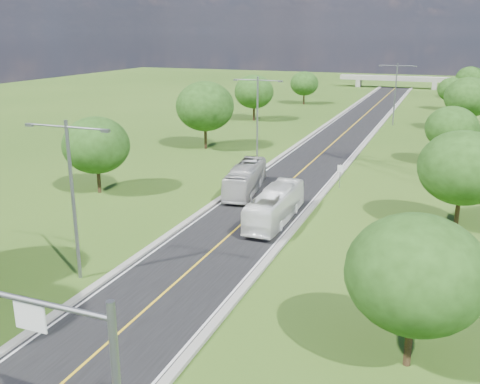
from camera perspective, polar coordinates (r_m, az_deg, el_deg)
The scene contains 22 objects.
ground at distance 75.85m, azimuth 9.97°, elevation 5.20°, with size 260.00×260.00×0.00m, color #2B4C15.
road at distance 81.63m, azimuth 10.85°, elevation 5.99°, with size 8.00×150.00×0.06m, color black.
curb_left at distance 82.48m, azimuth 7.94°, elevation 6.29°, with size 0.50×150.00×0.22m, color gray.
curb_right at distance 80.96m, azimuth 13.82°, elevation 5.77°, with size 0.50×150.00×0.22m, color gray.
signal_mast at distance 19.05m, azimuth -18.63°, elevation -15.96°, with size 8.54×0.33×7.20m.
speed_limit_sign at distance 53.45m, azimuth 10.63°, elevation 2.07°, with size 0.55×0.09×2.40m.
overpass at distance 154.12m, azimuth 16.31°, elevation 11.49°, with size 30.00×3.00×3.20m.
streetlight_near_left at distance 33.59m, azimuth -17.49°, elevation 0.48°, with size 5.90×0.25×10.00m.
streetlight_mid_left at distance 62.14m, azimuth 1.87°, elevation 8.48°, with size 5.90×0.25×10.00m.
streetlight_far_right at distance 91.76m, azimuth 16.26°, elevation 10.53°, with size 5.90×0.25×10.00m.
tree_lb at distance 52.15m, azimuth -15.10°, elevation 4.84°, with size 6.30×6.30×7.33m.
tree_lc at distance 70.18m, azimuth -3.75°, elevation 9.11°, with size 7.56×7.56×8.79m.
tree_ld at distance 93.03m, azimuth 1.50°, elevation 10.64°, with size 6.72×6.72×7.82m.
tree_le at distance 115.16m, azimuth 6.88°, elevation 11.41°, with size 5.88×5.88×6.84m.
tree_ra at distance 25.12m, azimuth 18.24°, elevation -8.29°, with size 6.30×6.30×7.33m.
tree_rb at distance 44.07m, azimuth 22.67°, elevation 2.40°, with size 6.72×6.72×7.82m.
tree_rc at distance 65.77m, azimuth 21.64°, elevation 6.35°, with size 5.88×5.88×6.84m.
tree_rd at distance 89.46m, azimuth 23.19°, elevation 9.27°, with size 7.14×7.14×8.30m.
tree_re at distance 113.43m, azimuth 21.67°, elevation 10.13°, with size 5.46×5.46×6.35m.
tree_rf at distance 133.35m, azimuth 23.33°, elevation 11.05°, with size 6.30×6.30×7.33m.
bus_outbound at distance 43.18m, azimuth 3.77°, elevation -1.47°, with size 2.28×9.76×2.72m, color white.
bus_inbound at distance 51.05m, azimuth 0.58°, elevation 1.44°, with size 2.26×9.66×2.69m, color silver.
Camera 1 is at (14.66, -12.91, 14.94)m, focal length 40.00 mm.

